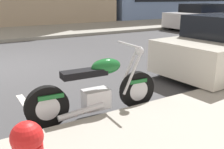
# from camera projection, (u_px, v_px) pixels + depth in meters

# --- Properties ---
(sidewalk_far_curb) EXTENTS (120.00, 5.00, 0.14)m
(sidewalk_far_curb) POSITION_uv_depth(u_px,v_px,m) (167.00, 23.00, 18.19)
(sidewalk_far_curb) COLOR gray
(sidewalk_far_curb) RESTS_ON ground
(parking_stall_stripe) EXTENTS (0.12, 2.20, 0.01)m
(parking_stall_stripe) POSITION_uv_depth(u_px,v_px,m) (35.00, 117.00, 4.04)
(parking_stall_stripe) COLOR silver
(parking_stall_stripe) RESTS_ON ground
(parked_motorcycle) EXTENTS (2.14, 0.62, 1.11)m
(parked_motorcycle) POSITION_uv_depth(u_px,v_px,m) (97.00, 91.00, 3.94)
(parked_motorcycle) COLOR black
(parked_motorcycle) RESTS_ON ground
(car_opposite_curb) EXTENTS (4.28, 1.92, 1.44)m
(car_opposite_curb) POSITION_uv_depth(u_px,v_px,m) (200.00, 17.00, 15.04)
(car_opposite_curb) COLOR silver
(car_opposite_curb) RESTS_ON ground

